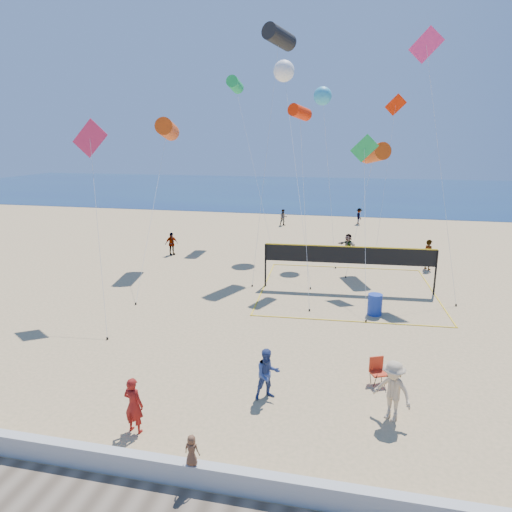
% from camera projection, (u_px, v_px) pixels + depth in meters
% --- Properties ---
extents(ground, '(120.00, 120.00, 0.00)m').
position_uv_depth(ground, '(233.00, 413.00, 13.62)').
color(ground, tan).
rests_on(ground, ground).
extents(ocean, '(140.00, 50.00, 0.03)m').
position_uv_depth(ocean, '(337.00, 191.00, 72.24)').
color(ocean, navy).
rests_on(ocean, ground).
extents(seawall, '(32.00, 0.30, 0.60)m').
position_uv_depth(seawall, '(200.00, 475.00, 10.71)').
color(seawall, beige).
rests_on(seawall, ground).
extents(woman, '(0.65, 0.48, 1.64)m').
position_uv_depth(woman, '(134.00, 405.00, 12.60)').
color(woman, maroon).
rests_on(woman, ground).
extents(toddler, '(0.39, 0.27, 0.76)m').
position_uv_depth(toddler, '(192.00, 450.00, 10.54)').
color(toddler, brown).
rests_on(toddler, seawall).
extents(bystander_a, '(1.01, 0.95, 1.66)m').
position_uv_depth(bystander_a, '(268.00, 374.00, 14.25)').
color(bystander_a, '#334581').
rests_on(bystander_a, ground).
extents(bystander_b, '(1.36, 1.21, 1.83)m').
position_uv_depth(bystander_b, '(393.00, 391.00, 13.15)').
color(bystander_b, tan).
rests_on(bystander_b, ground).
extents(far_person_0, '(0.91, 0.97, 1.61)m').
position_uv_depth(far_person_0, '(171.00, 244.00, 32.11)').
color(far_person_0, gray).
rests_on(far_person_0, ground).
extents(far_person_1, '(1.50, 1.36, 1.66)m').
position_uv_depth(far_person_1, '(348.00, 246.00, 31.38)').
color(far_person_1, gray).
rests_on(far_person_1, ground).
extents(far_person_2, '(0.78, 0.84, 1.92)m').
position_uv_depth(far_person_2, '(428.00, 255.00, 28.44)').
color(far_person_2, gray).
rests_on(far_person_2, ground).
extents(far_person_3, '(0.93, 0.85, 1.54)m').
position_uv_depth(far_person_3, '(283.00, 217.00, 43.06)').
color(far_person_3, gray).
rests_on(far_person_3, ground).
extents(far_person_4, '(0.81, 1.11, 1.54)m').
position_uv_depth(far_person_4, '(359.00, 216.00, 43.70)').
color(far_person_4, gray).
rests_on(far_person_4, ground).
extents(camp_chair, '(0.64, 0.73, 1.02)m').
position_uv_depth(camp_chair, '(377.00, 369.00, 15.20)').
color(camp_chair, red).
rests_on(camp_chair, ground).
extents(trash_barrel, '(0.85, 0.85, 0.99)m').
position_uv_depth(trash_barrel, '(375.00, 304.00, 21.18)').
color(trash_barrel, '#18349F').
rests_on(trash_barrel, ground).
extents(volleyball_net, '(9.71, 9.57, 2.45)m').
position_uv_depth(volleyball_net, '(349.00, 260.00, 24.35)').
color(volleyball_net, black).
rests_on(volleyball_net, ground).
extents(kite_0, '(2.35, 9.85, 9.26)m').
position_uv_depth(kite_0, '(167.00, 129.00, 28.72)').
color(kite_0, '#C53F0C').
rests_on(kite_0, ground).
extents(kite_1, '(1.93, 7.57, 14.64)m').
position_uv_depth(kite_1, '(279.00, 37.00, 27.65)').
color(kite_1, black).
rests_on(kite_1, ground).
extents(kite_2, '(2.05, 6.55, 9.83)m').
position_uv_depth(kite_2, '(300.00, 113.00, 24.99)').
color(kite_2, red).
rests_on(kite_2, ground).
extents(kite_3, '(3.42, 4.16, 8.88)m').
position_uv_depth(kite_3, '(91.00, 147.00, 20.84)').
color(kite_3, '#B82150').
rests_on(kite_3, ground).
extents(kite_4, '(1.51, 6.43, 8.23)m').
position_uv_depth(kite_4, '(364.00, 157.00, 24.27)').
color(kite_4, green).
rests_on(kite_4, ground).
extents(kite_5, '(2.83, 4.96, 13.67)m').
position_uv_depth(kite_5, '(428.00, 58.00, 23.88)').
color(kite_5, '#F13079').
rests_on(kite_5, ground).
extents(kite_6, '(4.16, 11.17, 13.37)m').
position_uv_depth(kite_6, '(284.00, 71.00, 32.23)').
color(kite_6, white).
rests_on(kite_6, ground).
extents(kite_7, '(2.25, 4.51, 11.31)m').
position_uv_depth(kite_7, '(323.00, 96.00, 30.09)').
color(kite_7, '#36ABD6').
rests_on(kite_7, ground).
extents(kite_8, '(4.83, 7.31, 12.64)m').
position_uv_depth(kite_8, '(235.00, 85.00, 35.25)').
color(kite_8, green).
rests_on(kite_8, ground).
extents(kite_9, '(1.88, 5.88, 11.38)m').
position_uv_depth(kite_9, '(395.00, 113.00, 35.34)').
color(kite_9, red).
rests_on(kite_9, ground).
extents(kite_10, '(2.29, 4.16, 7.80)m').
position_uv_depth(kite_10, '(375.00, 153.00, 27.57)').
color(kite_10, '#C53F0C').
rests_on(kite_10, ground).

